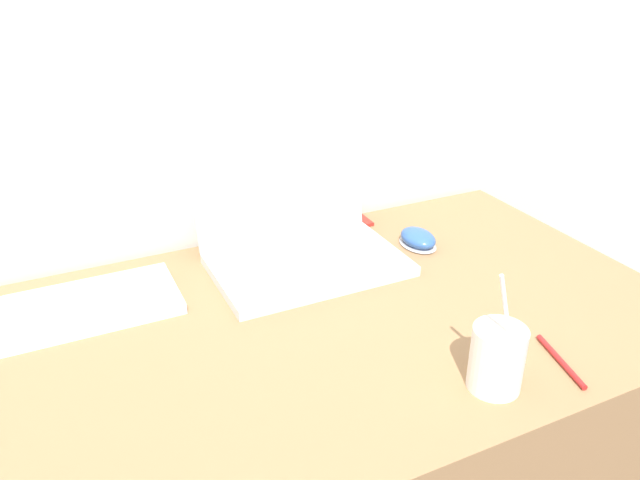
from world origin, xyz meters
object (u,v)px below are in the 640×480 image
at_px(drink_cup, 497,357).
at_px(usb_stick, 364,220).
at_px(laptop, 298,234).
at_px(computer_mouse, 418,239).
at_px(external_keyboard, 60,312).
at_px(pen, 561,361).

relative_size(drink_cup, usb_stick, 3.29).
relative_size(laptop, usb_stick, 6.12).
xyz_separation_m(computer_mouse, usb_stick, (-0.04, 0.15, -0.01)).
height_order(external_keyboard, usb_stick, external_keyboard).
xyz_separation_m(usb_stick, pen, (0.02, -0.59, 0.00)).
xyz_separation_m(drink_cup, external_keyboard, (-0.55, 0.47, -0.04)).
height_order(computer_mouse, pen, computer_mouse).
height_order(laptop, usb_stick, laptop).
relative_size(external_keyboard, usb_stick, 6.66).
height_order(laptop, computer_mouse, laptop).
distance_m(usb_stick, pen, 0.59).
bearing_deg(external_keyboard, pen, -34.57).
bearing_deg(computer_mouse, laptop, 167.78).
bearing_deg(external_keyboard, laptop, 2.51).
bearing_deg(usb_stick, drink_cup, -100.86).
xyz_separation_m(drink_cup, pen, (0.13, -0.00, -0.05)).
bearing_deg(drink_cup, usb_stick, 79.14).
relative_size(usb_stick, pen, 0.47).
xyz_separation_m(laptop, usb_stick, (0.21, 0.10, -0.05)).
bearing_deg(pen, external_keyboard, 145.43).
bearing_deg(pen, usb_stick, 91.62).
distance_m(laptop, computer_mouse, 0.26).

